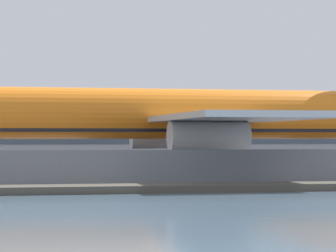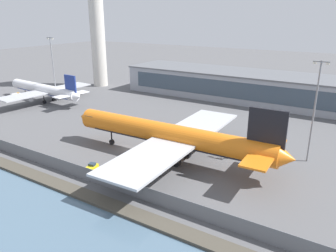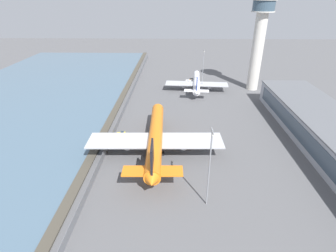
{
  "view_description": "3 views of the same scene",
  "coord_description": "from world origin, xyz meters",
  "px_view_note": "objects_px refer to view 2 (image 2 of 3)",
  "views": [
    {
      "loc": [
        -2.93,
        -72.04,
        3.69
      ],
      "look_at": [
        10.99,
        1.81,
        4.63
      ],
      "focal_mm": 85.0,
      "sensor_mm": 36.0,
      "label": 1
    },
    {
      "loc": [
        46.59,
        -55.82,
        30.53
      ],
      "look_at": [
        4.37,
        11.63,
        3.4
      ],
      "focal_mm": 35.0,
      "sensor_mm": 36.0,
      "label": 2
    },
    {
      "loc": [
        90.13,
        7.26,
        49.18
      ],
      "look_at": [
        -0.22,
        5.07,
        3.72
      ],
      "focal_mm": 28.0,
      "sensor_mm": 36.0,
      "label": 3
    }
  ],
  "objects_px": {
    "control_tower": "(97,20)",
    "apron_light_mast_apron_west": "(53,66)",
    "baggage_tug": "(91,168)",
    "cargo_jet_orange": "(173,136)",
    "passenger_jet_white": "(45,90)",
    "ops_van": "(18,96)",
    "apron_light_mast_apron_east": "(315,107)"
  },
  "relations": [
    {
      "from": "passenger_jet_white",
      "to": "baggage_tug",
      "type": "xyz_separation_m",
      "value": [
        55.6,
        -32.97,
        -3.57
      ]
    },
    {
      "from": "passenger_jet_white",
      "to": "baggage_tug",
      "type": "relative_size",
      "value": 11.83
    },
    {
      "from": "baggage_tug",
      "to": "control_tower",
      "type": "bearing_deg",
      "value": 131.81
    },
    {
      "from": "cargo_jet_orange",
      "to": "apron_light_mast_apron_east",
      "type": "bearing_deg",
      "value": 30.31
    },
    {
      "from": "cargo_jet_orange",
      "to": "passenger_jet_white",
      "type": "bearing_deg",
      "value": 164.12
    },
    {
      "from": "ops_van",
      "to": "control_tower",
      "type": "distance_m",
      "value": 45.53
    },
    {
      "from": "baggage_tug",
      "to": "apron_light_mast_apron_west",
      "type": "distance_m",
      "value": 65.17
    },
    {
      "from": "control_tower",
      "to": "apron_light_mast_apron_east",
      "type": "distance_m",
      "value": 102.83
    },
    {
      "from": "cargo_jet_orange",
      "to": "passenger_jet_white",
      "type": "distance_m",
      "value": 69.06
    },
    {
      "from": "baggage_tug",
      "to": "control_tower",
      "type": "distance_m",
      "value": 91.92
    },
    {
      "from": "control_tower",
      "to": "apron_light_mast_apron_west",
      "type": "distance_m",
      "value": 33.72
    },
    {
      "from": "cargo_jet_orange",
      "to": "apron_light_mast_apron_west",
      "type": "relative_size",
      "value": 2.29
    },
    {
      "from": "cargo_jet_orange",
      "to": "baggage_tug",
      "type": "relative_size",
      "value": 15.28
    },
    {
      "from": "apron_light_mast_apron_west",
      "to": "baggage_tug",
      "type": "bearing_deg",
      "value": -34.05
    },
    {
      "from": "baggage_tug",
      "to": "apron_light_mast_apron_east",
      "type": "bearing_deg",
      "value": 38.58
    },
    {
      "from": "baggage_tug",
      "to": "apron_light_mast_apron_west",
      "type": "height_order",
      "value": "apron_light_mast_apron_west"
    },
    {
      "from": "cargo_jet_orange",
      "to": "apron_light_mast_apron_west",
      "type": "xyz_separation_m",
      "value": [
        -63.88,
        21.79,
        7.28
      ]
    },
    {
      "from": "cargo_jet_orange",
      "to": "baggage_tug",
      "type": "height_order",
      "value": "cargo_jet_orange"
    },
    {
      "from": "control_tower",
      "to": "passenger_jet_white",
      "type": "bearing_deg",
      "value": -84.89
    },
    {
      "from": "apron_light_mast_apron_west",
      "to": "apron_light_mast_apron_east",
      "type": "height_order",
      "value": "apron_light_mast_apron_west"
    },
    {
      "from": "apron_light_mast_apron_east",
      "to": "control_tower",
      "type": "bearing_deg",
      "value": 159.0
    },
    {
      "from": "cargo_jet_orange",
      "to": "baggage_tug",
      "type": "xyz_separation_m",
      "value": [
        -10.82,
        -14.08,
        -4.76
      ]
    },
    {
      "from": "cargo_jet_orange",
      "to": "baggage_tug",
      "type": "distance_m",
      "value": 18.38
    },
    {
      "from": "passenger_jet_white",
      "to": "ops_van",
      "type": "bearing_deg",
      "value": -165.22
    },
    {
      "from": "baggage_tug",
      "to": "apron_light_mast_apron_east",
      "type": "relative_size",
      "value": 0.16
    },
    {
      "from": "cargo_jet_orange",
      "to": "apron_light_mast_apron_east",
      "type": "height_order",
      "value": "apron_light_mast_apron_east"
    },
    {
      "from": "apron_light_mast_apron_west",
      "to": "passenger_jet_white",
      "type": "bearing_deg",
      "value": -131.21
    },
    {
      "from": "control_tower",
      "to": "baggage_tug",
      "type": "bearing_deg",
      "value": -48.19
    },
    {
      "from": "control_tower",
      "to": "apron_light_mast_apron_west",
      "type": "height_order",
      "value": "control_tower"
    },
    {
      "from": "ops_van",
      "to": "apron_light_mast_apron_east",
      "type": "height_order",
      "value": "apron_light_mast_apron_east"
    },
    {
      "from": "ops_van",
      "to": "apron_light_mast_apron_west",
      "type": "distance_m",
      "value": 19.52
    },
    {
      "from": "apron_light_mast_apron_east",
      "to": "cargo_jet_orange",
      "type": "bearing_deg",
      "value": -149.69
    }
  ]
}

